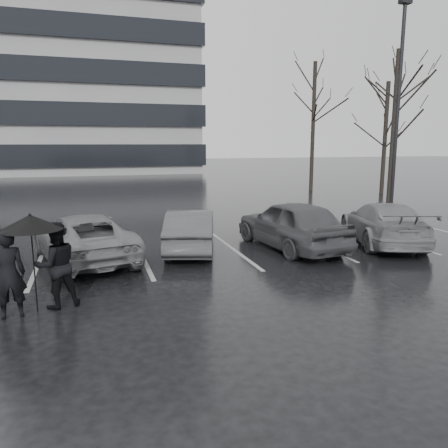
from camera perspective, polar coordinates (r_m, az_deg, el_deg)
name	(u,v)px	position (r m, az deg, el deg)	size (l,w,h in m)	color
ground	(241,273)	(11.07, 2.30, -6.47)	(160.00, 160.00, 0.00)	black
car_main	(291,224)	(13.69, 8.79, 0.00)	(1.80, 4.48, 1.53)	black
car_west_a	(191,230)	(13.27, -4.38, -0.80)	(1.35, 3.86, 1.27)	#2A2A2D
car_west_b	(83,237)	(12.74, -17.89, -1.67)	(2.18, 4.72, 1.31)	#545457
car_east	(383,223)	(15.09, 20.07, 0.12)	(1.89, 4.65, 1.35)	#545457
pedestrian_left	(8,274)	(9.07, -26.36, -5.90)	(0.62, 0.40, 1.69)	black
pedestrian_right	(56,265)	(9.27, -21.05, -5.03)	(0.84, 0.65, 1.73)	black
umbrella	(30,222)	(8.97, -23.97, 0.18)	(1.15, 1.15, 1.94)	black
lamp_post	(397,122)	(20.37, 21.64, 12.25)	(0.49, 0.49, 8.95)	gray
stall_stripes	(189,252)	(13.18, -4.59, -3.70)	(19.72, 5.00, 0.00)	#9C9C9F
tree_east	(394,128)	(25.31, 21.28, 11.57)	(0.26, 0.26, 8.00)	black
tree_ne	(385,139)	(30.00, 20.27, 10.41)	(0.26, 0.26, 7.00)	black
tree_north	(313,128)	(30.66, 11.55, 12.23)	(0.26, 0.26, 8.50)	black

